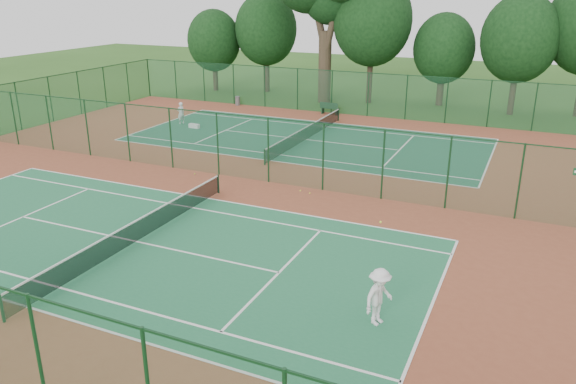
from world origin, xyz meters
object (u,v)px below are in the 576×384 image
(bench, at_px, (330,108))
(player_far, at_px, (181,113))
(trash_bin, at_px, (238,101))
(player_near, at_px, (379,297))
(kit_bag, at_px, (194,126))

(bench, bearing_deg, player_far, -133.89)
(trash_bin, bearing_deg, player_near, -53.75)
(player_near, distance_m, bench, 30.52)
(player_near, xyz_separation_m, trash_bin, (-20.75, 28.30, -0.55))
(bench, distance_m, kit_bag, 11.40)
(player_near, distance_m, player_far, 29.23)
(player_far, bearing_deg, trash_bin, -160.30)
(trash_bin, height_order, bench, bench)
(bench, bearing_deg, player_near, -61.44)
(trash_bin, distance_m, bench, 8.73)
(kit_bag, bearing_deg, player_far, 157.35)
(trash_bin, height_order, kit_bag, trash_bin)
(player_near, bearing_deg, bench, 44.78)
(player_near, xyz_separation_m, player_far, (-21.12, 20.21, -0.11))
(player_far, bearing_deg, bench, 153.10)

